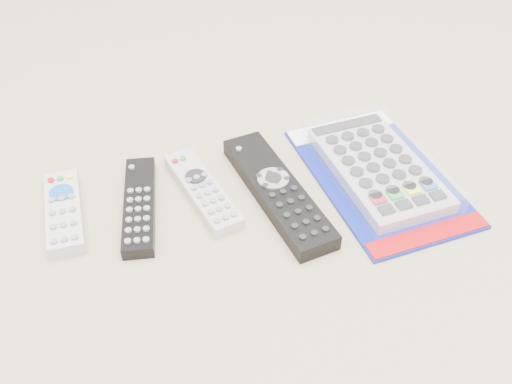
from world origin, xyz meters
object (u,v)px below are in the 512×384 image
object	(u,v)px
remote_small_grey	(64,212)
remote_large_black	(278,191)
remote_silver_dvd	(203,190)
jumbo_remote_packaged	(378,167)
remote_slim_black	(139,205)

from	to	relation	value
remote_small_grey	remote_large_black	xyz separation A→B (m)	(0.29, -0.05, 0.00)
remote_silver_dvd	jumbo_remote_packaged	distance (m)	0.26
remote_slim_black	remote_silver_dvd	distance (m)	0.09
remote_silver_dvd	remote_large_black	bearing A→B (deg)	-31.67
remote_slim_black	remote_large_black	bearing A→B (deg)	0.45
remote_silver_dvd	remote_large_black	size ratio (longest dim) A/B	0.71
remote_small_grey	remote_slim_black	size ratio (longest dim) A/B	0.82
remote_small_grey	jumbo_remote_packaged	world-z (taller)	jumbo_remote_packaged
remote_slim_black	remote_silver_dvd	xyz separation A→B (m)	(0.09, 0.00, -0.00)
remote_slim_black	jumbo_remote_packaged	distance (m)	0.34
remote_slim_black	jumbo_remote_packaged	size ratio (longest dim) A/B	0.62
remote_silver_dvd	jumbo_remote_packaged	size ratio (longest dim) A/B	0.60
remote_silver_dvd	jumbo_remote_packaged	xyz separation A→B (m)	(0.25, -0.03, 0.01)
remote_large_black	remote_small_grey	bearing A→B (deg)	162.67
remote_silver_dvd	remote_large_black	xyz separation A→B (m)	(0.10, -0.04, 0.00)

